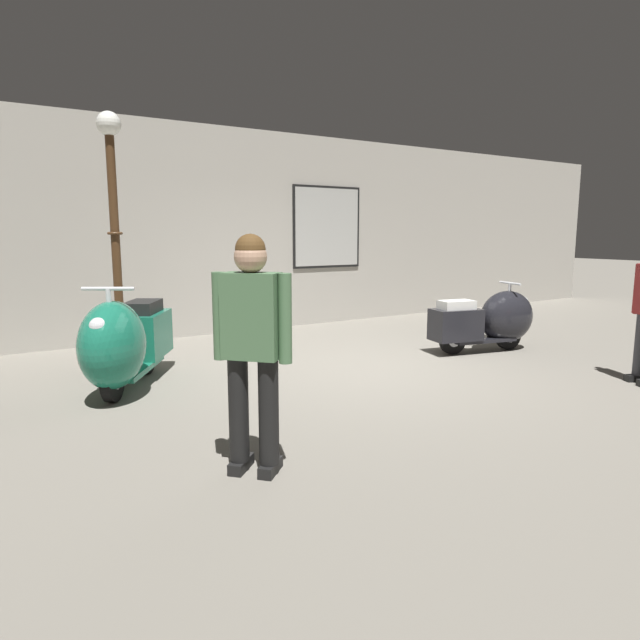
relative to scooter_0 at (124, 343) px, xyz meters
name	(u,v)px	position (x,y,z in m)	size (l,w,h in m)	color
ground_plane	(368,370)	(2.71, -0.63, -0.52)	(60.00, 60.00, 0.00)	slate
showroom_back_wall	(241,232)	(2.55, 2.74, 1.14)	(18.00, 0.63, 3.32)	#ADA89E
scooter_0	(124,343)	(0.00, 0.00, 0.00)	(1.42, 1.86, 1.13)	black
scooter_1	(491,320)	(4.82, -0.66, -0.08)	(1.64, 0.77, 0.96)	black
lamppost	(114,224)	(0.28, 1.50, 1.24)	(0.30, 0.30, 3.12)	#472D19
visitor_1	(252,338)	(0.30, -2.51, 0.43)	(0.42, 0.43, 1.64)	black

